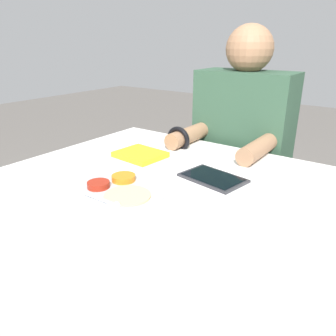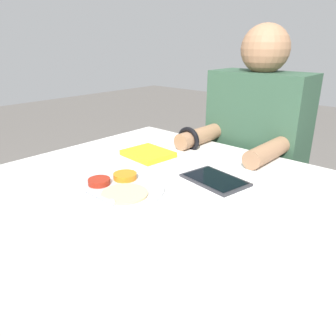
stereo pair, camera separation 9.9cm
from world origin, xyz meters
name	(u,v)px [view 2 (the right image)]	position (x,y,z in m)	size (l,w,h in m)	color
dining_table	(178,295)	(0.00, 0.00, 0.38)	(1.29, 1.02, 0.75)	silver
thali_tray	(117,188)	(-0.16, -0.11, 0.76)	(0.28, 0.28, 0.03)	#B7BABF
red_notebook	(148,154)	(-0.31, 0.18, 0.76)	(0.19, 0.16, 0.02)	silver
tablet_device	(215,180)	(0.02, 0.15, 0.76)	(0.22, 0.16, 0.01)	#28282D
person_diner	(252,175)	(-0.10, 0.65, 0.58)	(0.43, 0.46, 1.24)	black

